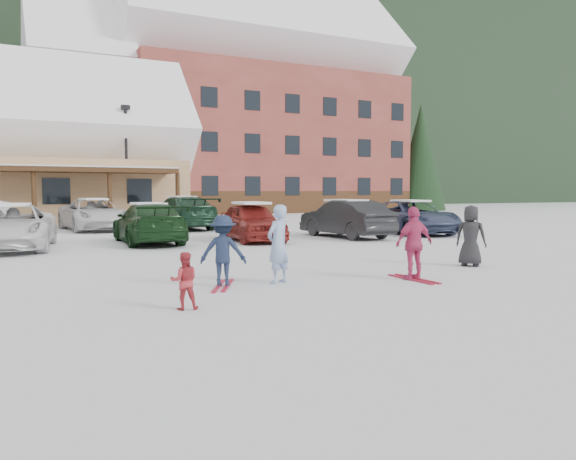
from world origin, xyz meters
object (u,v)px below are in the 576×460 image
child_magenta (414,243)px  parked_car_10 (94,215)px  parked_car_4 (251,222)px  lamp_post (126,157)px  adult_skier (278,244)px  bystander_dark (471,236)px  toddler_red (184,281)px  child_navy (223,251)px  parked_car_3 (149,223)px  parked_car_2 (11,227)px  parked_car_6 (410,217)px  parked_car_5 (346,219)px  parked_car_11 (182,213)px  alpine_hotel (240,115)px

child_magenta → parked_car_10: child_magenta is taller
parked_car_4 → lamp_post: bearing=100.4°
adult_skier → bystander_dark: (5.24, 0.14, -0.04)m
toddler_red → child_navy: bearing=-112.0°
parked_car_3 → parked_car_4: size_ratio=1.17×
toddler_red → child_magenta: 5.07m
parked_car_10 → adult_skier: bearing=-91.3°
child_navy → bystander_dark: bearing=-152.0°
child_magenta → parked_car_2: (-7.22, 10.32, -0.05)m
bystander_dark → parked_car_10: size_ratio=0.28×
adult_skier → parked_car_2: (-4.57, 9.44, -0.07)m
bystander_dark → parked_car_6: bearing=-64.1°
lamp_post → child_navy: size_ratio=4.96×
bystander_dark → parked_car_3: bystander_dark is taller
lamp_post → parked_car_4: (1.54, -14.65, -3.08)m
parked_car_5 → child_navy: bearing=41.6°
child_navy → parked_car_2: size_ratio=0.27×
parked_car_3 → parked_car_11: 7.25m
child_navy → parked_car_11: parked_car_11 is taller
alpine_hotel → parked_car_6: size_ratio=6.22×
lamp_post → parked_car_2: (-6.25, -14.03, -3.08)m
child_magenta → adult_skier: bearing=-17.8°
adult_skier → parked_car_10: (-1.05, 17.24, -0.05)m
parked_car_6 → parked_car_10: bearing=150.6°
lamp_post → adult_skier: (-1.69, -23.47, -3.00)m
lamp_post → child_magenta: size_ratio=4.49×
parked_car_3 → parked_car_6: size_ratio=0.94×
bystander_dark → parked_car_3: 10.96m
parked_car_2 → parked_car_6: size_ratio=1.00×
child_navy → parked_car_5: parked_car_5 is taller
child_magenta → parked_car_11: 17.04m
toddler_red → parked_car_5: 13.90m
child_navy → parked_car_3: bearing=-66.7°
parked_car_11 → child_magenta: bearing=86.7°
adult_skier → toddler_red: 2.84m
parked_car_10 → bystander_dark: bearing=-74.6°
parked_car_5 → parked_car_2: bearing=-8.3°
alpine_hotel → parked_car_11: alpine_hotel is taller
adult_skier → parked_car_11: bearing=-125.4°
toddler_red → parked_car_10: size_ratio=0.17×
child_navy → parked_car_3: 9.49m
alpine_hotel → parked_car_3: alpine_hotel is taller
lamp_post → parked_car_3: 14.35m
alpine_hotel → toddler_red: alpine_hotel is taller
child_magenta → parked_car_2: 12.60m
lamp_post → bystander_dark: size_ratio=4.57×
parked_car_2 → child_navy: bearing=-61.4°
child_navy → child_magenta: size_ratio=0.91×
parked_car_11 → bystander_dark: bearing=95.8°
parked_car_5 → toddler_red: bearing=42.7°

